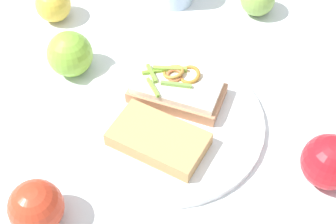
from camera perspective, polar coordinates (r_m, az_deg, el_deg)
The scene contains 8 objects.
ground_plane at distance 0.84m, azimuth -0.00°, elevation -1.39°, with size 2.00×2.00×0.00m, color silver.
plate at distance 0.83m, azimuth -0.00°, elevation -1.13°, with size 0.31×0.31×0.01m, color white.
sandwich at distance 0.84m, azimuth 1.16°, elevation 2.45°, with size 0.16×0.09×0.05m.
bread_slice_side at distance 0.79m, azimuth -1.27°, elevation -3.00°, with size 0.15×0.08×0.03m, color tan.
apple_0 at distance 0.73m, azimuth -14.53°, elevation -10.24°, with size 0.08×0.08×0.08m, color red.
apple_1 at distance 0.78m, azimuth 17.58°, elevation -5.32°, with size 0.08×0.08×0.08m, color red.
apple_2 at distance 0.90m, azimuth -10.91°, elevation 6.39°, with size 0.08×0.08×0.08m, color #82BC39.
apple_3 at distance 1.02m, azimuth -12.72°, elevation 11.66°, with size 0.07×0.07×0.07m, color gold.
Camera 1 is at (-0.15, 0.49, 0.66)m, focal length 54.53 mm.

